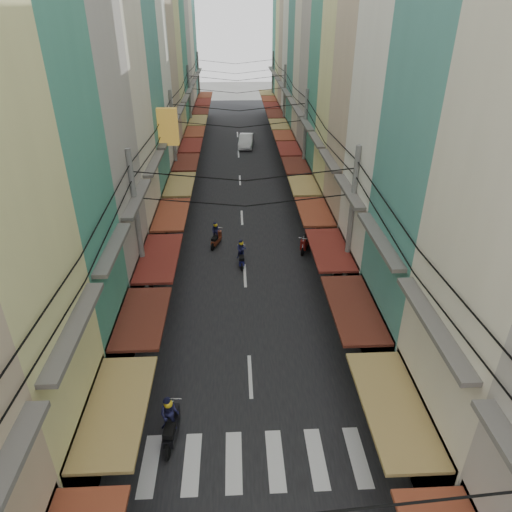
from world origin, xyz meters
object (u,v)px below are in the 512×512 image
object	(u,v)px
white_car	(246,147)
bicycle	(409,334)
traffic_sign	(416,415)
market_umbrella	(451,394)

from	to	relation	value
white_car	bicycle	size ratio (longest dim) A/B	2.74
white_car	traffic_sign	size ratio (longest dim) A/B	1.82
traffic_sign	bicycle	bearing A→B (deg)	70.23
white_car	market_umbrella	bearing A→B (deg)	-75.37
white_car	market_umbrella	xyz separation A→B (m)	(5.77, -37.88, 2.02)
bicycle	market_umbrella	size ratio (longest dim) A/B	0.76
market_umbrella	traffic_sign	distance (m)	1.57
bicycle	traffic_sign	xyz separation A→B (m)	(-2.28, -6.33, 1.88)
bicycle	market_umbrella	bearing A→B (deg)	163.18
white_car	traffic_sign	bearing A→B (deg)	-77.57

